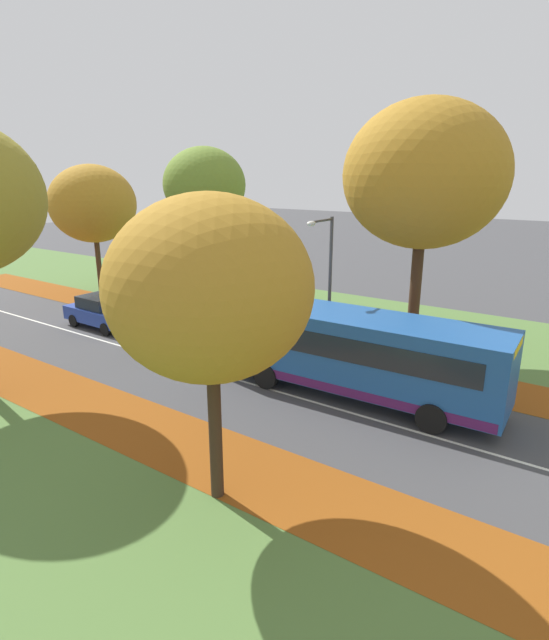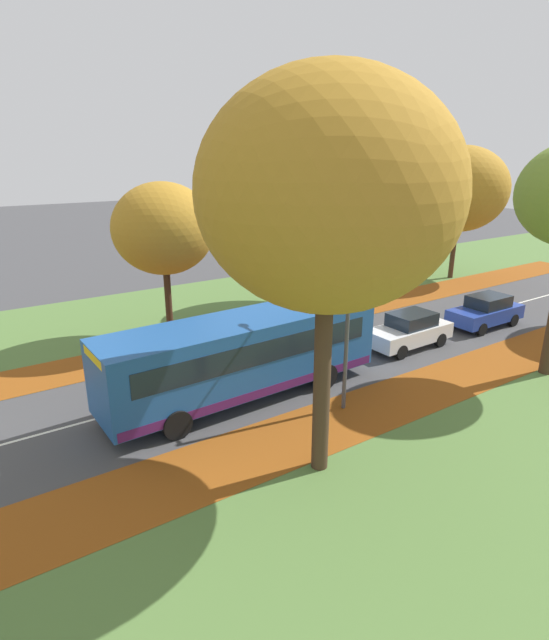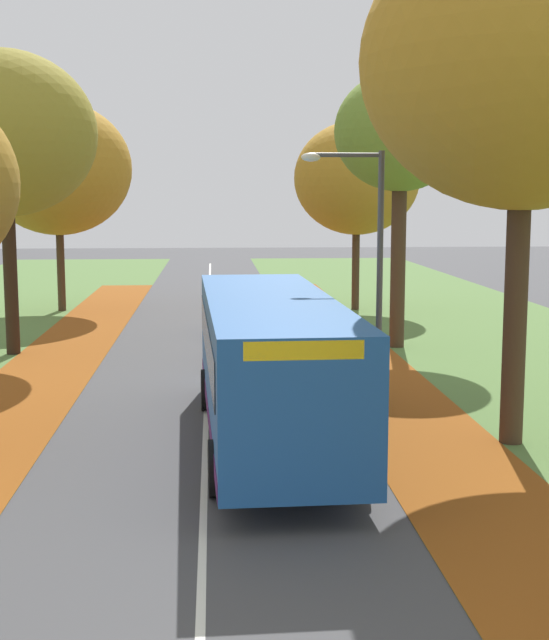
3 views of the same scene
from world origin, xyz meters
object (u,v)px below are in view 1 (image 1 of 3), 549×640
object	(u,v)px
tree_left_near	(210,289)
bus	(353,350)
car_blue_following	(101,312)
tree_right_near	(425,176)
tree_right_mid	(205,186)
streetlamp_right	(326,274)
tree_right_far	(93,204)
car_white_lead	(175,331)

from	to	relation	value
tree_left_near	bus	xyz separation A→B (m)	(7.17, -0.10, -3.53)
car_blue_following	tree_right_near	bearing A→B (deg)	-71.71
tree_right_mid	car_blue_following	bearing A→B (deg)	148.45
streetlamp_right	car_blue_following	world-z (taller)	streetlamp_right
streetlamp_right	tree_left_near	bearing A→B (deg)	-166.21
tree_right_far	tree_right_near	bearing A→B (deg)	-90.64
bus	car_white_lead	bearing A→B (deg)	90.46
tree_left_near	tree_right_near	xyz separation A→B (m)	(12.08, -0.49, 2.32)
tree_right_far	car_white_lead	distance (m)	14.27
tree_right_near	car_white_lead	distance (m)	12.38
tree_right_near	streetlamp_right	bearing A→B (deg)	132.01
streetlamp_right	car_white_lead	world-z (taller)	streetlamp_right
tree_right_mid	bus	bearing A→B (deg)	-113.83
tree_right_near	streetlamp_right	size ratio (longest dim) A/B	1.74
car_white_lead	tree_left_near	bearing A→B (deg)	-129.46
streetlamp_right	tree_right_far	bearing A→B (deg)	81.48
tree_right_near	bus	bearing A→B (deg)	175.40
streetlamp_right	car_blue_following	size ratio (longest dim) A/B	1.42
tree_right_mid	bus	distance (m)	13.35
tree_left_near	streetlamp_right	distance (m)	9.92
tree_right_near	bus	size ratio (longest dim) A/B	1.00
bus	car_white_lead	xyz separation A→B (m)	(-0.07, 8.73, -0.89)
car_white_lead	car_blue_following	distance (m)	5.49
tree_right_far	streetlamp_right	distance (m)	18.93
tree_left_near	tree_right_far	xyz separation A→B (m)	(12.32, 20.96, 0.51)
tree_right_far	bus	distance (m)	22.05
bus	car_white_lead	distance (m)	8.77
tree_right_far	car_blue_following	distance (m)	9.84
tree_right_mid	bus	size ratio (longest dim) A/B	0.86
tree_right_far	car_blue_following	xyz separation A→B (m)	(-5.07, -6.84, -4.93)
bus	car_blue_following	distance (m)	14.24
tree_right_far	bus	size ratio (longest dim) A/B	0.78
tree_right_mid	streetlamp_right	size ratio (longest dim) A/B	1.50
tree_left_near	bus	distance (m)	7.99
tree_right_far	streetlamp_right	size ratio (longest dim) A/B	1.37
tree_right_near	car_white_lead	bearing A→B (deg)	118.62
tree_left_near	tree_right_near	size ratio (longest dim) A/B	0.70
tree_right_near	tree_right_mid	bearing A→B (deg)	89.76
tree_right_far	car_blue_following	world-z (taller)	tree_right_far
tree_right_mid	tree_right_far	bearing A→B (deg)	88.90
tree_right_near	car_blue_following	size ratio (longest dim) A/B	2.48
tree_right_mid	tree_right_far	size ratio (longest dim) A/B	1.09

